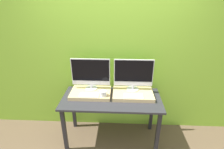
{
  "coord_description": "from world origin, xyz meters",
  "views": [
    {
      "loc": [
        0.11,
        -1.85,
        2.14
      ],
      "look_at": [
        0.0,
        0.5,
        1.07
      ],
      "focal_mm": 28.0,
      "sensor_mm": 36.0,
      "label": 1
    }
  ],
  "objects_px": {
    "keyboard_left": "(89,95)",
    "keyboard_right": "(134,96)",
    "monitor_right": "(133,74)",
    "monitor_left": "(91,73)",
    "mug": "(103,93)"
  },
  "relations": [
    {
      "from": "keyboard_left",
      "to": "keyboard_right",
      "type": "height_order",
      "value": "same"
    },
    {
      "from": "keyboard_left",
      "to": "monitor_right",
      "type": "bearing_deg",
      "value": 18.38
    },
    {
      "from": "monitor_left",
      "to": "monitor_right",
      "type": "height_order",
      "value": "same"
    },
    {
      "from": "keyboard_left",
      "to": "keyboard_right",
      "type": "relative_size",
      "value": 1.0
    },
    {
      "from": "mug",
      "to": "keyboard_right",
      "type": "distance_m",
      "value": 0.43
    },
    {
      "from": "keyboard_left",
      "to": "keyboard_right",
      "type": "bearing_deg",
      "value": 0.0
    },
    {
      "from": "mug",
      "to": "keyboard_right",
      "type": "xyz_separation_m",
      "value": [
        0.43,
        0.0,
        -0.03
      ]
    },
    {
      "from": "monitor_right",
      "to": "keyboard_right",
      "type": "relative_size",
      "value": 2.08
    },
    {
      "from": "monitor_right",
      "to": "keyboard_right",
      "type": "height_order",
      "value": "monitor_right"
    },
    {
      "from": "keyboard_left",
      "to": "monitor_right",
      "type": "height_order",
      "value": "monitor_right"
    },
    {
      "from": "keyboard_right",
      "to": "monitor_left",
      "type": "bearing_deg",
      "value": 161.62
    },
    {
      "from": "mug",
      "to": "monitor_left",
      "type": "bearing_deg",
      "value": 133.65
    },
    {
      "from": "monitor_right",
      "to": "keyboard_right",
      "type": "bearing_deg",
      "value": -90.0
    },
    {
      "from": "monitor_left",
      "to": "monitor_right",
      "type": "distance_m",
      "value": 0.63
    },
    {
      "from": "monitor_right",
      "to": "keyboard_right",
      "type": "distance_m",
      "value": 0.33
    }
  ]
}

